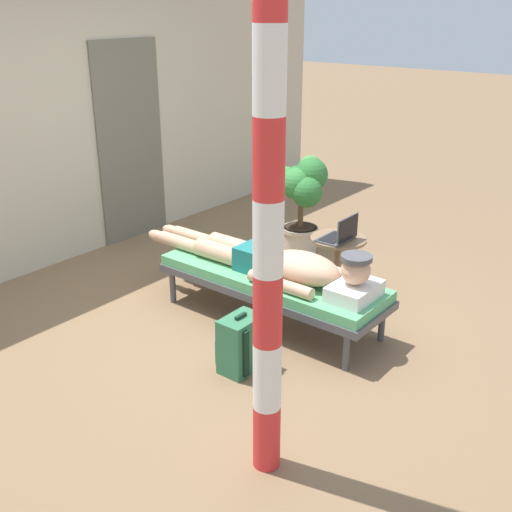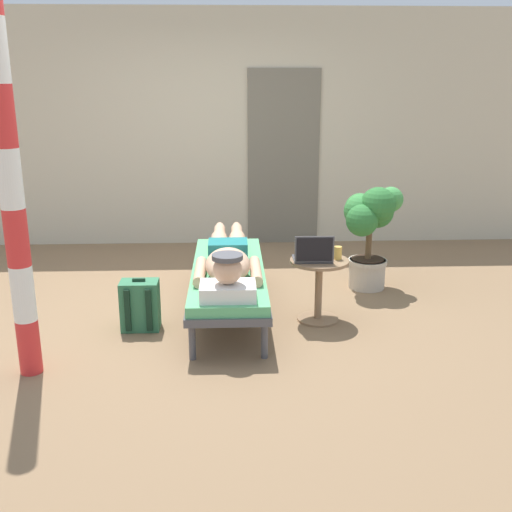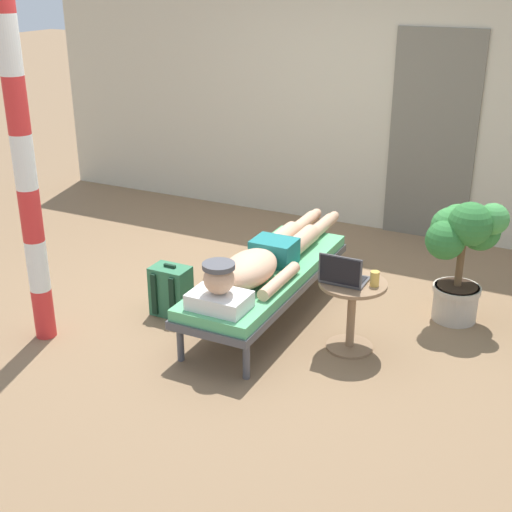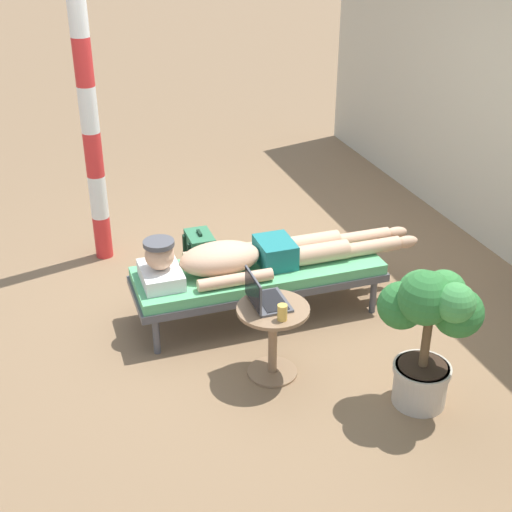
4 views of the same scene
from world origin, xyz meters
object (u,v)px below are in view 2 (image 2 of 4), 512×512
Objects in this scene: side_table at (319,279)px; potted_plant at (370,223)px; lounge_chair at (228,276)px; backpack at (140,305)px; laptop at (313,255)px; person_reclining at (228,258)px; porch_post at (10,179)px; drink_glass at (338,253)px.

side_table is 1.02m from potted_plant.
lounge_chair is 3.62× the size of side_table.
backpack is 0.43× the size of potted_plant.
potted_plant is (0.64, 0.84, 0.05)m from laptop.
lounge_chair is at bearing 163.38° from laptop.
person_reclining is 1.83m from porch_post.
lounge_chair is 0.75m from laptop.
backpack is (-1.38, -0.07, -0.39)m from laptop.
porch_post is at bearing -158.06° from side_table.
side_table is 1.46m from backpack.
lounge_chair is at bearing 168.40° from side_table.
backpack is at bearing -175.33° from side_table.
potted_plant is at bearing 25.77° from lounge_chair.
laptop reaches higher than drink_glass.
lounge_chair is 0.76m from side_table.
potted_plant is at bearing 28.10° from person_reclining.
backpack reaches higher than lounge_chair.
lounge_chair is 0.93m from drink_glass.
drink_glass is 0.11× the size of potted_plant.
drink_glass is at bearing 20.75° from porch_post.
person_reclining is at bearing 34.47° from porch_post.
laptop is at bearing -16.62° from lounge_chair.
person_reclining is 5.12× the size of backpack.
laptop reaches higher than person_reclining.
lounge_chair is 6.10× the size of laptop.
laptop is 1.06m from potted_plant.
potted_plant reaches higher than backpack.
lounge_chair is 0.19m from person_reclining.
porch_post is (-2.67, -1.63, 0.70)m from potted_plant.
porch_post is at bearing -148.58° from potted_plant.
laptop is 0.73× the size of backpack.
laptop is 0.12× the size of porch_post.
laptop is at bearing 21.28° from porch_post.
person_reclining is 0.70m from laptop.
person_reclining is at bearing 173.50° from side_table.
porch_post is at bearing -158.72° from laptop.
laptop is at bearing -139.48° from side_table.
potted_plant is (0.43, 0.78, 0.06)m from drink_glass.
potted_plant is at bearing 24.17° from backpack.
porch_post reaches higher than lounge_chair.
drink_glass is 0.25× the size of backpack.
lounge_chair is at bearing 21.04° from backpack.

